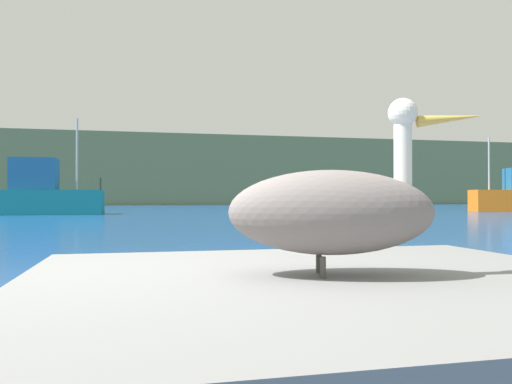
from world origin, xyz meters
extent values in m
plane|color=#194C93|center=(0.00, 0.00, 0.00)|extent=(260.00, 260.00, 0.00)
cube|color=#6B7A51|center=(0.00, 66.62, 4.58)|extent=(140.00, 11.30, 9.16)
cube|color=gray|center=(1.28, -0.62, 0.29)|extent=(3.08, 2.63, 0.57)
ellipsoid|color=slate|center=(1.28, -0.62, 0.89)|extent=(1.12, 0.70, 0.43)
cylinder|color=white|center=(1.63, -0.70, 1.15)|extent=(0.09, 0.09, 0.40)
sphere|color=white|center=(1.63, -0.70, 1.40)|extent=(0.15, 0.15, 0.15)
cone|color=gold|center=(1.87, -0.76, 1.37)|extent=(0.35, 0.14, 0.09)
cylinder|color=#4C4742|center=(1.24, -0.53, 0.62)|extent=(0.03, 0.03, 0.11)
cylinder|color=#4C4742|center=(1.21, -0.69, 0.62)|extent=(0.03, 0.03, 0.11)
cylinder|color=#B2B2B2|center=(23.42, 26.60, 3.27)|extent=(0.12, 0.12, 3.59)
cube|color=teal|center=(-5.45, 27.15, 0.70)|extent=(7.24, 2.17, 1.39)
cube|color=#1E6099|center=(-5.55, 27.15, 2.28)|extent=(2.45, 1.60, 1.79)
cylinder|color=#B2B2B2|center=(-3.28, 27.12, 3.44)|extent=(0.12, 0.12, 4.11)
cylinder|color=#3F382D|center=(-1.99, 27.11, 1.74)|extent=(0.10, 0.10, 0.70)
camera|label=1|loc=(0.34, -3.00, 0.97)|focal=35.08mm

